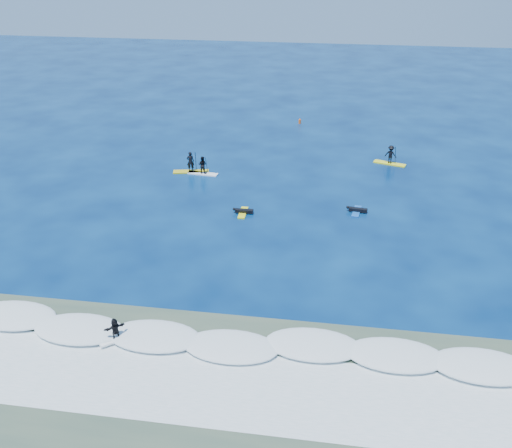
# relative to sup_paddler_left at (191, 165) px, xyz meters

# --- Properties ---
(ground) EXTENTS (160.00, 160.00, 0.00)m
(ground) POSITION_rel_sup_paddler_left_xyz_m (6.91, -12.41, -0.67)
(ground) COLOR #031941
(ground) RESTS_ON ground
(shallow_water) EXTENTS (90.00, 13.00, 0.01)m
(shallow_water) POSITION_rel_sup_paddler_left_xyz_m (6.91, -26.41, -0.66)
(shallow_water) COLOR #384C3D
(shallow_water) RESTS_ON ground
(breaking_wave) EXTENTS (40.00, 6.00, 0.30)m
(breaking_wave) POSITION_rel_sup_paddler_left_xyz_m (6.91, -22.41, -0.67)
(breaking_wave) COLOR white
(breaking_wave) RESTS_ON ground
(whitewater) EXTENTS (34.00, 5.00, 0.02)m
(whitewater) POSITION_rel_sup_paddler_left_xyz_m (6.91, -25.41, -0.67)
(whitewater) COLOR silver
(whitewater) RESTS_ON ground
(sup_paddler_left) EXTENTS (3.14, 1.36, 2.14)m
(sup_paddler_left) POSITION_rel_sup_paddler_left_xyz_m (0.00, 0.00, 0.00)
(sup_paddler_left) COLOR gold
(sup_paddler_left) RESTS_ON ground
(sup_paddler_center) EXTENTS (2.68, 0.95, 1.84)m
(sup_paddler_center) POSITION_rel_sup_paddler_left_xyz_m (1.12, -0.31, 0.02)
(sup_paddler_center) COLOR white
(sup_paddler_center) RESTS_ON ground
(sup_paddler_right) EXTENTS (2.92, 1.57, 1.99)m
(sup_paddler_right) POSITION_rel_sup_paddler_left_xyz_m (17.15, 4.59, 0.11)
(sup_paddler_right) COLOR #F9F61B
(sup_paddler_right) RESTS_ON ground
(prone_paddler_near) EXTENTS (1.54, 1.94, 0.41)m
(prone_paddler_near) POSITION_rel_sup_paddler_left_xyz_m (5.87, -7.40, -0.53)
(prone_paddler_near) COLOR yellow
(prone_paddler_near) RESTS_ON ground
(prone_paddler_far) EXTENTS (1.57, 2.03, 0.41)m
(prone_paddler_far) POSITION_rel_sup_paddler_left_xyz_m (14.17, -5.92, -0.53)
(prone_paddler_far) COLOR #1754AF
(prone_paddler_far) RESTS_ON ground
(wave_surfer) EXTENTS (1.66, 1.49, 1.27)m
(wave_surfer) POSITION_rel_sup_paddler_left_xyz_m (2.10, -23.07, 0.07)
(wave_surfer) COLOR white
(wave_surfer) RESTS_ON breaking_wave
(marker_buoy) EXTENTS (0.28, 0.28, 0.66)m
(marker_buoy) POSITION_rel_sup_paddler_left_xyz_m (8.15, 15.60, -0.38)
(marker_buoy) COLOR #EF5415
(marker_buoy) RESTS_ON ground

